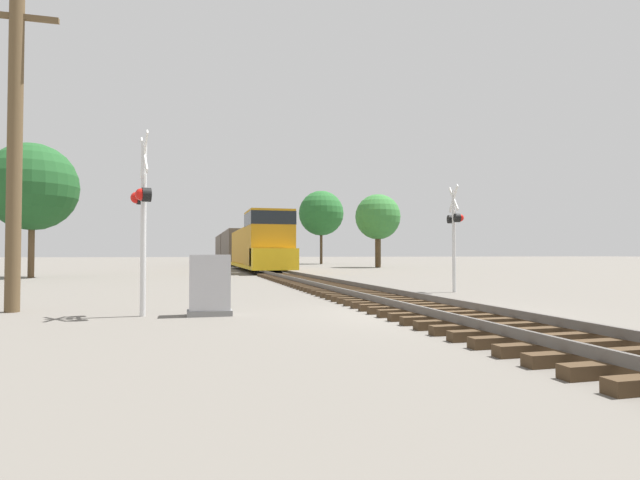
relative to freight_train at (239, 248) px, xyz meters
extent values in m
plane|color=#666059|center=(0.00, -45.02, -1.99)|extent=(400.00, 400.00, 0.00)
cube|color=#42301E|center=(0.00, -50.12, -1.91)|extent=(2.60, 0.22, 0.16)
cube|color=#42301E|center=(0.00, -49.52, -1.91)|extent=(2.60, 0.22, 0.16)
cube|color=#42301E|center=(0.00, -48.92, -1.91)|extent=(2.60, 0.22, 0.16)
cube|color=#42301E|center=(0.00, -48.32, -1.91)|extent=(2.60, 0.22, 0.16)
cube|color=#42301E|center=(0.00, -47.72, -1.91)|extent=(2.60, 0.22, 0.16)
cube|color=#42301E|center=(0.00, -47.12, -1.91)|extent=(2.60, 0.22, 0.16)
cube|color=#42301E|center=(0.00, -46.52, -1.91)|extent=(2.60, 0.22, 0.16)
cube|color=#42301E|center=(0.00, -45.92, -1.91)|extent=(2.60, 0.22, 0.16)
cube|color=#42301E|center=(0.00, -45.32, -1.91)|extent=(2.60, 0.22, 0.16)
cube|color=#42301E|center=(0.00, -44.72, -1.91)|extent=(2.60, 0.22, 0.16)
cube|color=#42301E|center=(0.00, -44.12, -1.91)|extent=(2.60, 0.22, 0.16)
cube|color=#42301E|center=(0.00, -43.52, -1.91)|extent=(2.60, 0.22, 0.16)
cube|color=#42301E|center=(0.00, -42.92, -1.91)|extent=(2.60, 0.22, 0.16)
cube|color=#42301E|center=(0.00, -42.32, -1.91)|extent=(2.60, 0.22, 0.16)
cube|color=#42301E|center=(0.00, -41.72, -1.91)|extent=(2.60, 0.22, 0.16)
cube|color=#42301E|center=(0.00, -41.12, -1.91)|extent=(2.60, 0.22, 0.16)
cube|color=#42301E|center=(0.00, -40.52, -1.91)|extent=(2.60, 0.22, 0.16)
cube|color=#42301E|center=(0.00, -39.92, -1.91)|extent=(2.60, 0.22, 0.16)
cube|color=#42301E|center=(0.00, -39.32, -1.91)|extent=(2.60, 0.22, 0.16)
cube|color=#42301E|center=(0.00, -38.72, -1.91)|extent=(2.60, 0.22, 0.16)
cube|color=#42301E|center=(0.00, -38.12, -1.91)|extent=(2.60, 0.22, 0.16)
cube|color=#42301E|center=(0.00, -37.52, -1.91)|extent=(2.60, 0.22, 0.16)
cube|color=#42301E|center=(0.00, -36.92, -1.91)|extent=(2.60, 0.22, 0.16)
cube|color=#42301E|center=(0.00, -36.32, -1.91)|extent=(2.60, 0.22, 0.16)
cube|color=#42301E|center=(0.00, -35.72, -1.91)|extent=(2.60, 0.22, 0.16)
cube|color=#42301E|center=(0.00, -35.12, -1.91)|extent=(2.60, 0.22, 0.16)
cube|color=#42301E|center=(0.00, -34.52, -1.91)|extent=(2.60, 0.22, 0.16)
cube|color=#42301E|center=(0.00, -33.92, -1.91)|extent=(2.60, 0.22, 0.16)
cube|color=#42301E|center=(0.00, -33.32, -1.91)|extent=(2.60, 0.22, 0.16)
cube|color=#42301E|center=(0.00, -32.72, -1.91)|extent=(2.60, 0.22, 0.16)
cube|color=#42301E|center=(0.00, -32.12, -1.91)|extent=(2.60, 0.22, 0.16)
cube|color=#42301E|center=(0.00, -31.52, -1.91)|extent=(2.60, 0.22, 0.16)
cube|color=#42301E|center=(0.00, -30.92, -1.91)|extent=(2.60, 0.22, 0.16)
cube|color=#42301E|center=(0.00, -30.32, -1.91)|extent=(2.60, 0.22, 0.16)
cube|color=#42301E|center=(0.00, -29.72, -1.91)|extent=(2.60, 0.22, 0.16)
cube|color=#42301E|center=(0.00, -29.12, -1.91)|extent=(2.60, 0.22, 0.16)
cube|color=#42301E|center=(0.00, -28.52, -1.91)|extent=(2.60, 0.22, 0.16)
cube|color=#42301E|center=(0.00, -27.92, -1.91)|extent=(2.60, 0.22, 0.16)
cube|color=#42301E|center=(0.00, -27.32, -1.91)|extent=(2.60, 0.22, 0.16)
cube|color=#42301E|center=(0.00, -26.72, -1.91)|extent=(2.60, 0.22, 0.16)
cube|color=#42301E|center=(0.00, -26.12, -1.91)|extent=(2.60, 0.22, 0.16)
cube|color=#42301E|center=(0.00, -25.52, -1.91)|extent=(2.60, 0.22, 0.16)
cube|color=#56514C|center=(-0.72, -45.02, -1.76)|extent=(0.07, 160.00, 0.15)
cube|color=#56514C|center=(0.72, -45.02, -1.76)|extent=(0.07, 160.00, 0.15)
cube|color=#B77A14|center=(0.00, -12.20, -0.14)|extent=(2.48, 13.37, 3.09)
cube|color=#B77A14|center=(0.00, -21.55, 0.30)|extent=(2.91, 4.20, 3.96)
cube|color=black|center=(0.00, -21.55, 1.69)|extent=(2.94, 4.24, 0.87)
cube|color=gold|center=(0.00, -23.66, -0.99)|extent=(2.91, 1.91, 1.39)
cube|color=gold|center=(0.00, -15.06, -1.56)|extent=(2.97, 18.72, 0.24)
cube|color=black|center=(0.00, -21.27, -1.49)|extent=(1.58, 2.20, 1.00)
cube|color=black|center=(0.00, -8.85, -1.49)|extent=(1.58, 2.20, 1.00)
cube|color=brown|center=(0.00, 2.88, 0.14)|extent=(2.77, 13.61, 3.65)
cube|color=black|center=(0.00, -1.54, -1.54)|extent=(1.58, 2.20, 0.90)
cube|color=black|center=(0.00, 7.30, -1.54)|extent=(1.58, 2.20, 0.90)
cube|color=brown|center=(0.00, 18.08, 0.14)|extent=(2.77, 13.61, 3.65)
cube|color=black|center=(0.00, 13.65, -1.54)|extent=(1.58, 2.20, 0.90)
cube|color=black|center=(0.00, 22.50, -1.54)|extent=(1.58, 2.20, 0.90)
cylinder|color=silver|center=(-6.15, -43.81, -0.08)|extent=(0.12, 0.12, 3.81)
cube|color=white|center=(-6.15, -43.81, 1.52)|extent=(0.25, 0.91, 0.93)
cube|color=white|center=(-6.15, -43.81, 1.52)|extent=(0.25, 0.91, 0.93)
cube|color=black|center=(-6.15, -43.81, 0.61)|extent=(0.26, 0.85, 0.06)
cylinder|color=black|center=(-6.23, -43.47, 0.61)|extent=(0.25, 0.33, 0.30)
sphere|color=red|center=(-6.33, -43.50, 0.61)|extent=(0.26, 0.26, 0.26)
cylinder|color=black|center=(-6.07, -44.15, 0.61)|extent=(0.25, 0.33, 0.30)
sphere|color=red|center=(-6.17, -44.18, 0.61)|extent=(0.26, 0.26, 0.26)
cube|color=white|center=(-6.15, -43.81, 0.97)|extent=(0.10, 0.32, 0.20)
cylinder|color=silver|center=(3.80, -39.49, -0.20)|extent=(0.12, 0.12, 3.59)
cube|color=white|center=(3.80, -39.49, 1.30)|extent=(0.20, 0.92, 0.93)
cube|color=white|center=(3.80, -39.49, 1.30)|extent=(0.20, 0.92, 0.93)
cube|color=black|center=(3.80, -39.49, 0.60)|extent=(0.22, 0.86, 0.06)
cylinder|color=black|center=(3.74, -39.84, 0.60)|extent=(0.23, 0.33, 0.30)
sphere|color=red|center=(3.84, -39.85, 0.60)|extent=(0.26, 0.26, 0.26)
cylinder|color=black|center=(3.87, -39.15, 0.60)|extent=(0.23, 0.33, 0.30)
sphere|color=red|center=(3.97, -39.17, 0.60)|extent=(0.26, 0.26, 0.26)
cube|color=white|center=(3.80, -39.49, 0.75)|extent=(0.09, 0.32, 0.20)
cube|color=slate|center=(-4.74, -44.02, -1.93)|extent=(0.96, 0.63, 0.12)
cube|color=#ADADB2|center=(-4.74, -44.02, -1.27)|extent=(0.87, 0.57, 1.21)
cylinder|color=brown|center=(-9.15, -42.26, 1.77)|extent=(0.32, 0.32, 7.53)
cube|color=brown|center=(-9.15, -42.26, 4.94)|extent=(1.80, 0.12, 0.12)
cylinder|color=brown|center=(-13.81, -24.14, -0.17)|extent=(0.33, 0.33, 3.65)
sphere|color=#1E5123|center=(-13.81, -24.14, 3.13)|extent=(4.91, 4.91, 4.91)
cylinder|color=#473521|center=(12.71, -9.19, -0.16)|extent=(0.57, 0.57, 3.65)
sphere|color=#337533|center=(12.71, -9.19, 3.00)|extent=(4.46, 4.46, 4.46)
cylinder|color=#473521|center=(11.52, 8.31, 0.47)|extent=(0.35, 0.35, 4.93)
sphere|color=#236028|center=(11.52, 8.31, 4.71)|extent=(5.92, 5.92, 5.92)
camera|label=1|loc=(-5.15, -55.24, -0.64)|focal=28.00mm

